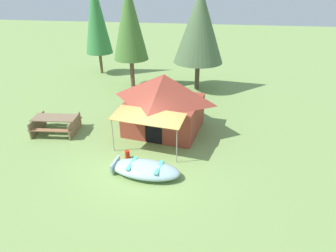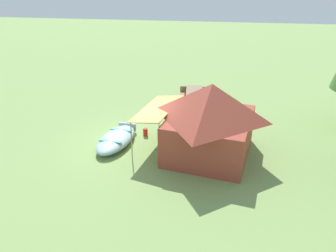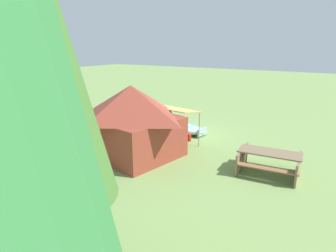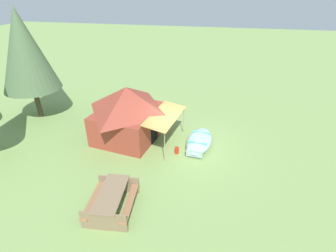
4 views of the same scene
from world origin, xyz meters
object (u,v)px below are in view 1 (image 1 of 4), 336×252
(fuel_can, at_px, (127,155))
(pine_tree_far_center, at_px, (200,26))
(canvas_cabin_tent, at_px, (164,102))
(pine_tree_back_left, at_px, (96,15))
(picnic_table, at_px, (56,123))
(cooler_box, at_px, (134,132))
(pine_tree_back_right, at_px, (129,21))
(beached_rowboat, at_px, (145,169))

(fuel_can, xyz_separation_m, pine_tree_far_center, (2.19, 8.71, 3.78))
(canvas_cabin_tent, bearing_deg, pine_tree_back_left, 126.77)
(picnic_table, height_order, pine_tree_far_center, pine_tree_far_center)
(canvas_cabin_tent, xyz_separation_m, picnic_table, (-4.94, -1.06, -0.92))
(fuel_can, bearing_deg, canvas_cabin_tent, 68.84)
(cooler_box, bearing_deg, pine_tree_back_right, 105.49)
(beached_rowboat, relative_size, cooler_box, 5.30)
(canvas_cabin_tent, relative_size, pine_tree_back_right, 0.70)
(pine_tree_far_center, bearing_deg, canvas_cabin_tent, -100.82)
(cooler_box, bearing_deg, pine_tree_far_center, 70.51)
(cooler_box, relative_size, pine_tree_far_center, 0.08)
(canvas_cabin_tent, xyz_separation_m, pine_tree_back_left, (-6.30, 8.43, 2.76))
(pine_tree_back_right, bearing_deg, fuel_can, -76.23)
(canvas_cabin_tent, bearing_deg, beached_rowboat, -91.39)
(canvas_cabin_tent, xyz_separation_m, fuel_can, (-1.04, -2.69, -1.25))
(beached_rowboat, relative_size, pine_tree_back_right, 0.41)
(canvas_cabin_tent, bearing_deg, fuel_can, -111.16)
(picnic_table, xyz_separation_m, pine_tree_back_right, (1.81, 6.93, 3.68))
(beached_rowboat, relative_size, picnic_table, 1.27)
(pine_tree_back_right, height_order, pine_tree_far_center, pine_tree_back_right)
(cooler_box, bearing_deg, pine_tree_back_left, 118.44)
(picnic_table, relative_size, pine_tree_far_center, 0.35)
(picnic_table, distance_m, pine_tree_back_right, 8.06)
(pine_tree_back_left, relative_size, pine_tree_back_right, 1.04)
(picnic_table, height_order, cooler_box, picnic_table)
(canvas_cabin_tent, bearing_deg, picnic_table, -167.85)
(canvas_cabin_tent, distance_m, fuel_can, 3.14)
(cooler_box, relative_size, pine_tree_back_left, 0.07)
(fuel_can, height_order, pine_tree_back_right, pine_tree_back_right)
(pine_tree_back_left, bearing_deg, canvas_cabin_tent, -53.23)
(picnic_table, relative_size, fuel_can, 6.47)
(cooler_box, relative_size, fuel_can, 1.55)
(pine_tree_far_center, bearing_deg, pine_tree_back_right, -177.97)
(fuel_can, bearing_deg, beached_rowboat, -45.06)
(beached_rowboat, height_order, pine_tree_back_right, pine_tree_back_right)
(picnic_table, height_order, pine_tree_back_left, pine_tree_back_left)
(canvas_cabin_tent, height_order, cooler_box, canvas_cabin_tent)
(pine_tree_back_right, bearing_deg, picnic_table, -104.60)
(pine_tree_back_left, xyz_separation_m, pine_tree_far_center, (7.45, -2.41, -0.24))
(beached_rowboat, bearing_deg, picnic_table, 152.04)
(beached_rowboat, xyz_separation_m, pine_tree_far_center, (1.24, 9.66, 3.71))
(cooler_box, distance_m, pine_tree_back_right, 8.03)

